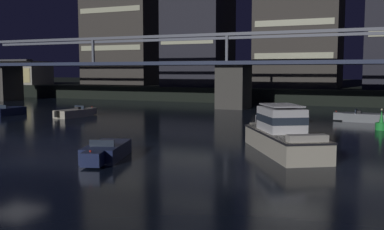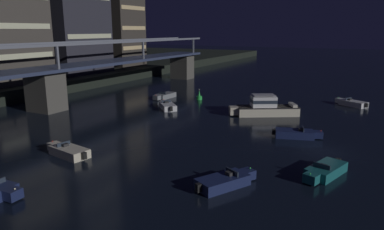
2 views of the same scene
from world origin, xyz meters
name	(u,v)px [view 2 (image 2 of 2)]	position (x,y,z in m)	size (l,w,h in m)	color
ground_plane	(322,151)	(0.00, 0.00, 0.00)	(400.00, 400.00, 0.00)	black
river_bridge	(45,80)	(0.00, 36.98, 4.42)	(83.70, 6.40, 9.38)	#4C4944
tower_east_low	(116,18)	(38.01, 55.27, 14.04)	(9.90, 10.99, 23.98)	#38332D
cabin_cruiser_near_left	(265,107)	(11.80, 9.05, 1.05)	(6.41, 8.92, 2.79)	beige
speedboat_near_right	(297,134)	(3.38, 3.11, 0.41)	(2.85, 5.16, 1.16)	#19234C
speedboat_mid_left	(165,96)	(15.79, 27.40, 0.41)	(5.22, 2.04, 1.16)	gray
speedboat_mid_center	(167,106)	(9.02, 22.68, 0.41)	(4.41, 4.36, 1.16)	silver
speedboat_mid_right	(352,103)	(23.78, -0.76, 0.41)	(3.66, 4.85, 1.16)	silver
speedboat_far_left	(68,151)	(-12.01, 20.30, 0.41)	(2.43, 5.23, 1.16)	beige
speedboat_far_center	(225,181)	(-11.43, 5.11, 0.41)	(4.89, 3.52, 1.16)	#19234C
speedboat_far_right	(325,171)	(-5.97, -1.05, 0.41)	(5.15, 2.90, 1.16)	#196066
channel_buoy	(199,97)	(17.32, 21.69, 0.48)	(0.90, 0.90, 1.76)	green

